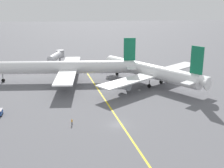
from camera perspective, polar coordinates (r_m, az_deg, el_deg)
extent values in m
plane|color=slate|center=(76.97, 1.11, -7.81)|extent=(600.00, 600.00, 0.00)
cube|color=yellow|center=(86.05, 0.00, -5.05)|extent=(18.37, 118.74, 0.01)
cylinder|color=white|center=(114.34, -9.68, 3.17)|extent=(55.40, 7.58, 4.81)
cone|color=white|center=(114.38, 4.71, 3.36)|extent=(3.79, 4.03, 3.85)
cube|color=white|center=(114.21, -8.29, 2.84)|extent=(8.56, 43.51, 0.44)
cube|color=white|center=(113.98, 3.47, 3.59)|extent=(3.85, 13.14, 0.28)
cube|color=#14724C|center=(112.69, 3.37, 6.64)|extent=(4.41, 0.58, 8.51)
cylinder|color=#999EA3|center=(126.44, -8.20, 3.38)|extent=(4.32, 2.81, 2.60)
cylinder|color=#999EA3|center=(103.17, -9.42, 0.23)|extent=(4.32, 2.81, 2.60)
cylinder|color=slate|center=(111.55, -7.88, 1.04)|extent=(0.28, 0.28, 2.69)
cylinder|color=black|center=(111.92, -7.85, 0.38)|extent=(1.33, 0.61, 1.30)
cylinder|color=slate|center=(118.08, -7.60, 1.94)|extent=(0.28, 0.28, 2.69)
cylinder|color=black|center=(118.43, -7.57, 1.31)|extent=(1.33, 0.61, 1.30)
cylinder|color=slate|center=(119.95, -20.13, 1.27)|extent=(0.28, 0.28, 2.69)
cylinder|color=black|center=(120.29, -20.07, 0.66)|extent=(1.33, 0.61, 1.30)
cylinder|color=white|center=(110.26, 7.10, 2.54)|extent=(29.83, 36.41, 5.15)
cone|color=white|center=(125.18, -0.75, 4.39)|extent=(5.46, 5.12, 4.74)
cone|color=white|center=(98.25, 16.99, 0.13)|extent=(5.46, 5.37, 4.12)
cube|color=white|center=(109.17, 7.93, 1.94)|extent=(43.25, 35.53, 0.44)
cube|color=white|center=(99.30, 15.77, 0.72)|extent=(12.24, 10.49, 0.28)
cube|color=#14724C|center=(97.91, 15.93, 4.39)|extent=(2.98, 3.70, 8.83)
cylinder|color=#999EA3|center=(121.04, 11.69, 2.35)|extent=(4.63, 4.91, 2.60)
cylinder|color=#999EA3|center=(100.24, 2.41, -0.34)|extent=(4.63, 4.91, 2.60)
cylinder|color=slate|center=(106.72, 7.14, 0.17)|extent=(0.28, 0.28, 2.10)
cylinder|color=black|center=(107.03, 7.12, -0.36)|extent=(1.23, 1.36, 1.30)
cylinder|color=slate|center=(111.86, 9.37, 0.86)|extent=(0.28, 0.28, 2.10)
cylinder|color=black|center=(112.15, 9.34, 0.34)|extent=(1.23, 1.36, 1.30)
cylinder|color=slate|center=(122.14, 0.97, 2.45)|extent=(0.28, 0.28, 2.10)
cylinder|color=black|center=(122.41, 0.97, 1.97)|extent=(1.23, 1.36, 1.30)
cube|color=#2D4C8C|center=(130.28, -2.48, 3.07)|extent=(5.96, 6.62, 1.26)
cube|color=#333D47|center=(131.07, -2.90, 3.64)|extent=(3.00, 3.06, 0.90)
cylinder|color=#4C4C51|center=(126.76, -1.03, 2.76)|extent=(2.14, 2.63, 0.20)
sphere|color=orange|center=(130.93, -2.91, 3.91)|extent=(0.24, 0.24, 0.24)
cylinder|color=black|center=(131.36, -3.56, 2.89)|extent=(0.79, 0.89, 0.90)
cylinder|color=black|center=(132.92, -2.75, 3.07)|extent=(0.79, 0.89, 0.90)
cylinder|color=black|center=(127.94, -2.20, 2.53)|extent=(0.79, 0.89, 0.90)
cylinder|color=black|center=(129.54, -1.39, 2.72)|extent=(0.79, 0.89, 0.90)
cylinder|color=black|center=(88.65, -20.15, -5.26)|extent=(0.24, 0.61, 0.60)
cylinder|color=black|center=(87.28, -20.32, -5.63)|extent=(0.24, 0.61, 0.60)
cylinder|color=#4C4C51|center=(77.45, -7.65, -7.47)|extent=(0.28, 0.28, 0.83)
cylinder|color=orange|center=(77.16, -7.67, -6.99)|extent=(0.36, 0.36, 0.59)
sphere|color=#9E704C|center=(77.00, -7.68, -6.71)|extent=(0.22, 0.22, 0.22)
cylinder|color=#B7B7BC|center=(140.83, -10.75, 5.16)|extent=(6.54, 14.58, 3.20)
cylinder|color=#99999E|center=(147.43, -9.85, 5.73)|extent=(3.84, 3.84, 3.52)
cylinder|color=#595960|center=(146.92, -9.93, 4.84)|extent=(0.70, 0.70, 4.24)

